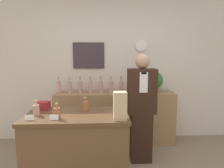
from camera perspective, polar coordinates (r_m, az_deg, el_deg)
back_wall at (r=3.73m, az=-0.82°, el=4.77°), size 5.20×0.09×2.70m
back_shelf at (r=3.64m, az=0.84°, el=-9.64°), size 2.11×0.40×0.92m
display_counter at (r=2.49m, az=-9.77°, el=-18.62°), size 1.16×0.65×0.92m
shopkeeper at (r=2.98m, az=8.38°, el=-7.08°), size 0.40×0.25×1.60m
potted_plant at (r=3.61m, az=11.92°, el=0.85°), size 0.31×0.31×0.38m
paper_bag at (r=2.06m, az=2.30°, el=-6.23°), size 0.14×0.12×0.29m
price_card_left at (r=2.23m, az=-22.54°, el=-8.87°), size 0.09×0.02×0.06m
price_card_right at (r=2.16m, az=-16.22°, el=-9.12°), size 0.09×0.02×0.06m
gift_box at (r=2.61m, az=-19.00°, el=-5.80°), size 0.15×0.14×0.09m
counter_bottle_0 at (r=2.39m, az=-20.84°, el=-6.79°), size 0.07×0.07×0.17m
counter_bottle_1 at (r=2.20m, az=-15.45°, el=-7.87°), size 0.07×0.07×0.17m
counter_bottle_2 at (r=2.42m, az=-7.65°, el=-6.14°), size 0.07×0.07×0.17m
shelf_bottle_0 at (r=3.58m, az=-14.91°, el=-0.86°), size 0.08×0.08×0.29m
shelf_bottle_1 at (r=3.54m, az=-12.07°, el=-0.86°), size 0.08×0.08×0.29m
shelf_bottle_2 at (r=3.54m, az=-9.10°, el=-0.78°), size 0.08×0.08×0.29m
shelf_bottle_3 at (r=3.52m, az=-6.18°, el=-0.78°), size 0.08×0.08×0.29m
shelf_bottle_4 at (r=3.51m, az=-3.23°, el=-0.78°), size 0.08×0.08×0.29m
shelf_bottle_5 at (r=3.52m, az=-0.28°, el=-0.74°), size 0.08×0.08×0.29m
shelf_bottle_6 at (r=3.53m, az=2.66°, el=-0.71°), size 0.08×0.08×0.29m
shelf_bottle_7 at (r=3.54m, az=5.60°, el=-0.72°), size 0.08×0.08×0.29m
shelf_bottle_8 at (r=3.59m, az=8.43°, el=-0.65°), size 0.08×0.08×0.29m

